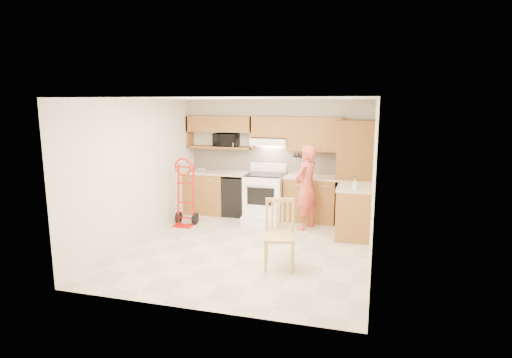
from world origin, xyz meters
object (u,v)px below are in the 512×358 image
at_px(microwave, 226,140).
at_px(dining_chair, 280,235).
at_px(range, 264,193).
at_px(hand_truck, 184,195).
at_px(person, 306,187).

relative_size(microwave, dining_chair, 0.51).
xyz_separation_m(microwave, range, (0.96, -0.39, -1.06)).
relative_size(range, hand_truck, 0.94).
relative_size(microwave, hand_truck, 0.42).
distance_m(microwave, hand_truck, 1.64).
distance_m(person, hand_truck, 2.42).
bearing_deg(range, dining_chair, -70.37).
height_order(microwave, dining_chair, microwave).
height_order(hand_truck, dining_chair, hand_truck).
height_order(person, hand_truck, person).
distance_m(range, person, 1.03).
bearing_deg(hand_truck, person, 10.44).
distance_m(range, hand_truck, 1.65).
xyz_separation_m(range, dining_chair, (0.86, -2.41, -0.07)).
xyz_separation_m(hand_truck, dining_chair, (2.30, -1.61, -0.11)).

